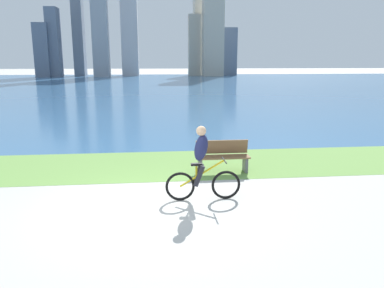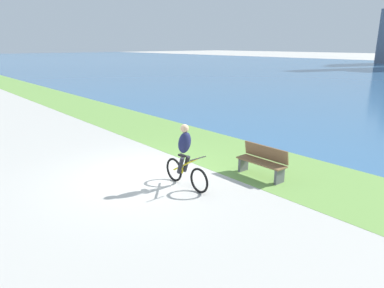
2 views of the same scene
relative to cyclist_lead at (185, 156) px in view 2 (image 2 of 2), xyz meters
The scene contains 4 objects.
ground_plane 1.63m from the cyclist_lead, 161.76° to the right, with size 300.00×300.00×0.00m, color #B2AFA8.
grass_strip_bayside 3.43m from the cyclist_lead, 113.43° to the left, with size 120.00×3.36×0.01m, color #6B9947.
cyclist_lead is the anchor object (origin of this frame).
bench_near_path 2.34m from the cyclist_lead, 67.64° to the left, with size 1.50×0.47×0.90m.
Camera 2 is at (8.01, -5.05, 3.68)m, focal length 32.40 mm.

